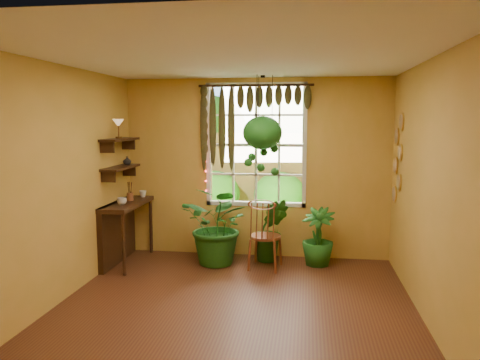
% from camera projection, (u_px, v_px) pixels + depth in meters
% --- Properties ---
extents(floor, '(4.50, 4.50, 0.00)m').
position_uv_depth(floor, '(232.00, 314.00, 5.04)').
color(floor, '#502B17').
rests_on(floor, ground).
extents(ceiling, '(4.50, 4.50, 0.00)m').
position_uv_depth(ceiling, '(232.00, 57.00, 4.70)').
color(ceiling, white).
rests_on(ceiling, wall_back).
extents(wall_back, '(4.00, 0.00, 4.00)m').
position_uv_depth(wall_back, '(256.00, 168.00, 7.08)').
color(wall_back, gold).
rests_on(wall_back, floor).
extents(wall_left, '(0.00, 4.50, 4.50)m').
position_uv_depth(wall_left, '(53.00, 186.00, 5.15)').
color(wall_left, gold).
rests_on(wall_left, floor).
extents(wall_right, '(0.00, 4.50, 4.50)m').
position_uv_depth(wall_right, '(433.00, 194.00, 4.58)').
color(wall_right, gold).
rests_on(wall_right, floor).
extents(window, '(1.52, 0.10, 1.86)m').
position_uv_depth(window, '(256.00, 145.00, 7.06)').
color(window, white).
rests_on(window, wall_back).
extents(valance_vine, '(1.70, 0.12, 1.10)m').
position_uv_depth(valance_vine, '(250.00, 106.00, 6.88)').
color(valance_vine, '#321C0D').
rests_on(valance_vine, window).
extents(string_lights, '(0.03, 0.03, 1.54)m').
position_uv_depth(string_lights, '(206.00, 142.00, 7.07)').
color(string_lights, '#FF2633').
rests_on(string_lights, window).
extents(wall_plates, '(0.04, 0.32, 1.10)m').
position_uv_depth(wall_plates, '(398.00, 159.00, 6.32)').
color(wall_plates, '#FFEDD0').
rests_on(wall_plates, wall_right).
extents(counter_ledge, '(0.40, 1.20, 0.90)m').
position_uv_depth(counter_ledge, '(120.00, 225.00, 6.81)').
color(counter_ledge, '#321C0D').
rests_on(counter_ledge, floor).
extents(shelf_lower, '(0.25, 0.90, 0.04)m').
position_uv_depth(shelf_lower, '(121.00, 168.00, 6.70)').
color(shelf_lower, '#321C0D').
rests_on(shelf_lower, wall_left).
extents(shelf_upper, '(0.25, 0.90, 0.04)m').
position_uv_depth(shelf_upper, '(120.00, 140.00, 6.65)').
color(shelf_upper, '#321C0D').
rests_on(shelf_upper, wall_left).
extents(backyard, '(14.00, 10.00, 12.00)m').
position_uv_depth(backyard, '(286.00, 152.00, 11.59)').
color(backyard, '#25611B').
rests_on(backyard, ground).
extents(windsor_chair, '(0.49, 0.51, 1.16)m').
position_uv_depth(windsor_chair, '(265.00, 245.00, 6.54)').
color(windsor_chair, brown).
rests_on(windsor_chair, floor).
extents(potted_plant_left, '(1.29, 1.22, 1.14)m').
position_uv_depth(potted_plant_left, '(219.00, 226.00, 6.71)').
color(potted_plant_left, '#144B16').
rests_on(potted_plant_left, floor).
extents(potted_plant_mid, '(0.56, 0.47, 0.94)m').
position_uv_depth(potted_plant_mid, '(271.00, 230.00, 6.88)').
color(potted_plant_mid, '#144B16').
rests_on(potted_plant_mid, floor).
extents(potted_plant_right, '(0.59, 0.59, 0.83)m').
position_uv_depth(potted_plant_right, '(318.00, 237.00, 6.70)').
color(potted_plant_right, '#144B16').
rests_on(potted_plant_right, floor).
extents(hanging_basket, '(0.56, 0.56, 1.43)m').
position_uv_depth(hanging_basket, '(262.00, 136.00, 6.64)').
color(hanging_basket, black).
rests_on(hanging_basket, ceiling).
extents(cup_a, '(0.17, 0.17, 0.10)m').
position_uv_depth(cup_a, '(122.00, 201.00, 6.52)').
color(cup_a, silver).
rests_on(cup_a, counter_ledge).
extents(cup_b, '(0.13, 0.13, 0.10)m').
position_uv_depth(cup_b, '(143.00, 194.00, 7.18)').
color(cup_b, beige).
rests_on(cup_b, counter_ledge).
extents(brush_jar, '(0.09, 0.09, 0.35)m').
position_uv_depth(brush_jar, '(130.00, 191.00, 6.86)').
color(brush_jar, brown).
rests_on(brush_jar, counter_ledge).
extents(shelf_vase, '(0.13, 0.13, 0.13)m').
position_uv_depth(shelf_vase, '(127.00, 161.00, 6.91)').
color(shelf_vase, '#B2AD99').
rests_on(shelf_vase, shelf_lower).
extents(tiffany_lamp, '(0.16, 0.16, 0.27)m').
position_uv_depth(tiffany_lamp, '(118.00, 124.00, 6.54)').
color(tiffany_lamp, brown).
rests_on(tiffany_lamp, shelf_upper).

